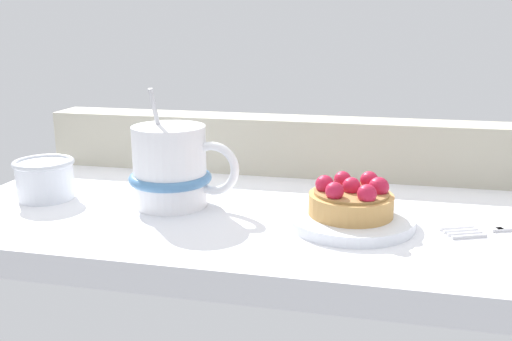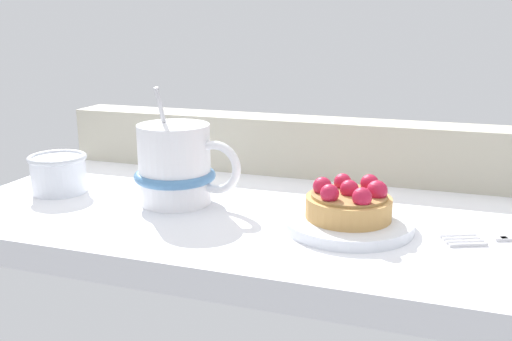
{
  "view_description": "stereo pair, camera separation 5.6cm",
  "coord_description": "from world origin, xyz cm",
  "views": [
    {
      "loc": [
        9.09,
        -55.99,
        18.9
      ],
      "look_at": [
        -2.81,
        -3.2,
        4.65
      ],
      "focal_mm": 39.01,
      "sensor_mm": 36.0,
      "label": 1
    },
    {
      "loc": [
        14.47,
        -54.48,
        18.9
      ],
      "look_at": [
        -2.81,
        -3.2,
        4.65
      ],
      "focal_mm": 39.01,
      "sensor_mm": 36.0,
      "label": 2
    }
  ],
  "objects": [
    {
      "name": "coffee_mug",
      "position": [
        -12.2,
        -2.22,
        4.17
      ],
      "size": [
        12.02,
        8.83,
        12.57
      ],
      "color": "white",
      "rests_on": "ground_plane"
    },
    {
      "name": "raspberry_tart",
      "position": [
        6.84,
        -4.18,
        2.58
      ],
      "size": [
        8.14,
        8.14,
        3.82
      ],
      "color": "tan",
      "rests_on": "dessert_plate"
    },
    {
      "name": "window_rail_back",
      "position": [
        0.0,
        14.28,
        3.62
      ],
      "size": [
        69.19,
        5.81,
        7.24
      ],
      "primitive_type": "cube",
      "color": "#B2AD99",
      "rests_on": "ground_plane"
    },
    {
      "name": "sugar_bowl",
      "position": [
        -26.94,
        -3.07,
        2.36
      ],
      "size": [
        6.63,
        6.63,
        4.43
      ],
      "color": "silver",
      "rests_on": "ground_plane"
    },
    {
      "name": "ground_plane",
      "position": [
        0.0,
        0.0,
        -1.39
      ],
      "size": [
        70.6,
        34.37,
        2.77
      ],
      "primitive_type": "cube",
      "color": "white"
    },
    {
      "name": "dessert_plate",
      "position": [
        6.79,
        -4.18,
        0.5
      ],
      "size": [
        12.41,
        12.41,
        1.07
      ],
      "color": "silver",
      "rests_on": "ground_plane"
    }
  ]
}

